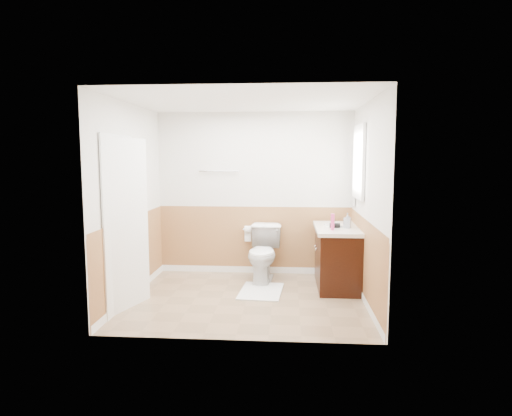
# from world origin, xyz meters

# --- Properties ---
(floor) EXTENTS (3.00, 3.00, 0.00)m
(floor) POSITION_xyz_m (0.00, 0.00, 0.00)
(floor) COLOR #8C7051
(floor) RESTS_ON ground
(ceiling) EXTENTS (3.00, 3.00, 0.00)m
(ceiling) POSITION_xyz_m (0.00, 0.00, 2.50)
(ceiling) COLOR white
(ceiling) RESTS_ON floor
(wall_back) EXTENTS (3.00, 0.00, 3.00)m
(wall_back) POSITION_xyz_m (0.00, 1.30, 1.25)
(wall_back) COLOR silver
(wall_back) RESTS_ON floor
(wall_front) EXTENTS (3.00, 0.00, 3.00)m
(wall_front) POSITION_xyz_m (0.00, -1.30, 1.25)
(wall_front) COLOR silver
(wall_front) RESTS_ON floor
(wall_left) EXTENTS (0.00, 3.00, 3.00)m
(wall_left) POSITION_xyz_m (-1.50, 0.00, 1.25)
(wall_left) COLOR silver
(wall_left) RESTS_ON floor
(wall_right) EXTENTS (0.00, 3.00, 3.00)m
(wall_right) POSITION_xyz_m (1.50, 0.00, 1.25)
(wall_right) COLOR silver
(wall_right) RESTS_ON floor
(wainscot_back) EXTENTS (3.00, 0.00, 3.00)m
(wainscot_back) POSITION_xyz_m (0.00, 1.29, 0.50)
(wainscot_back) COLOR #AC7845
(wainscot_back) RESTS_ON floor
(wainscot_front) EXTENTS (3.00, 0.00, 3.00)m
(wainscot_front) POSITION_xyz_m (0.00, -1.29, 0.50)
(wainscot_front) COLOR #AC7845
(wainscot_front) RESTS_ON floor
(wainscot_left) EXTENTS (0.00, 2.60, 2.60)m
(wainscot_left) POSITION_xyz_m (-1.49, 0.00, 0.50)
(wainscot_left) COLOR #AC7845
(wainscot_left) RESTS_ON floor
(wainscot_right) EXTENTS (0.00, 2.60, 2.60)m
(wainscot_right) POSITION_xyz_m (1.49, 0.00, 0.50)
(wainscot_right) COLOR #AC7845
(wainscot_right) RESTS_ON floor
(toilet) EXTENTS (0.51, 0.83, 0.81)m
(toilet) POSITION_xyz_m (0.17, 0.83, 0.41)
(toilet) COLOR white
(toilet) RESTS_ON floor
(bath_mat) EXTENTS (0.61, 0.84, 0.02)m
(bath_mat) POSITION_xyz_m (0.17, 0.29, 0.01)
(bath_mat) COLOR white
(bath_mat) RESTS_ON floor
(vanity_cabinet) EXTENTS (0.55, 1.10, 0.80)m
(vanity_cabinet) POSITION_xyz_m (1.21, 0.63, 0.40)
(vanity_cabinet) COLOR black
(vanity_cabinet) RESTS_ON floor
(vanity_knob_left) EXTENTS (0.03, 0.03, 0.03)m
(vanity_knob_left) POSITION_xyz_m (0.91, 0.53, 0.55)
(vanity_knob_left) COLOR silver
(vanity_knob_left) RESTS_ON vanity_cabinet
(vanity_knob_right) EXTENTS (0.03, 0.03, 0.03)m
(vanity_knob_right) POSITION_xyz_m (0.91, 0.73, 0.55)
(vanity_knob_right) COLOR silver
(vanity_knob_right) RESTS_ON vanity_cabinet
(countertop) EXTENTS (0.60, 1.15, 0.05)m
(countertop) POSITION_xyz_m (1.20, 0.63, 0.83)
(countertop) COLOR silver
(countertop) RESTS_ON vanity_cabinet
(sink_basin) EXTENTS (0.36, 0.36, 0.02)m
(sink_basin) POSITION_xyz_m (1.21, 0.78, 0.86)
(sink_basin) COLOR white
(sink_basin) RESTS_ON countertop
(faucet) EXTENTS (0.02, 0.02, 0.14)m
(faucet) POSITION_xyz_m (1.39, 0.78, 0.92)
(faucet) COLOR silver
(faucet) RESTS_ON countertop
(lotion_bottle) EXTENTS (0.05, 0.05, 0.22)m
(lotion_bottle) POSITION_xyz_m (1.11, 0.35, 0.96)
(lotion_bottle) COLOR #CF357B
(lotion_bottle) RESTS_ON countertop
(soap_dispenser) EXTENTS (0.12, 0.12, 0.21)m
(soap_dispenser) POSITION_xyz_m (1.33, 0.55, 0.95)
(soap_dispenser) COLOR #8C919D
(soap_dispenser) RESTS_ON countertop
(hair_dryer_body) EXTENTS (0.14, 0.07, 0.07)m
(hair_dryer_body) POSITION_xyz_m (1.16, 0.55, 0.89)
(hair_dryer_body) COLOR black
(hair_dryer_body) RESTS_ON countertop
(hair_dryer_handle) EXTENTS (0.03, 0.03, 0.07)m
(hair_dryer_handle) POSITION_xyz_m (1.13, 0.54, 0.86)
(hair_dryer_handle) COLOR black
(hair_dryer_handle) RESTS_ON countertop
(mirror_panel) EXTENTS (0.02, 0.35, 0.90)m
(mirror_panel) POSITION_xyz_m (1.48, 1.10, 1.55)
(mirror_panel) COLOR silver
(mirror_panel) RESTS_ON wall_right
(window_frame) EXTENTS (0.04, 0.80, 1.00)m
(window_frame) POSITION_xyz_m (1.47, 0.59, 1.75)
(window_frame) COLOR white
(window_frame) RESTS_ON wall_right
(window_glass) EXTENTS (0.01, 0.70, 0.90)m
(window_glass) POSITION_xyz_m (1.49, 0.59, 1.75)
(window_glass) COLOR white
(window_glass) RESTS_ON wall_right
(door) EXTENTS (0.29, 0.78, 2.04)m
(door) POSITION_xyz_m (-1.40, -0.45, 1.02)
(door) COLOR white
(door) RESTS_ON wall_left
(door_frame) EXTENTS (0.02, 0.92, 2.10)m
(door_frame) POSITION_xyz_m (-1.48, -0.45, 1.03)
(door_frame) COLOR white
(door_frame) RESTS_ON wall_left
(door_knob) EXTENTS (0.06, 0.06, 0.06)m
(door_knob) POSITION_xyz_m (-1.34, -0.12, 0.95)
(door_knob) COLOR silver
(door_knob) RESTS_ON door
(towel_bar) EXTENTS (0.62, 0.02, 0.02)m
(towel_bar) POSITION_xyz_m (-0.55, 1.25, 1.60)
(towel_bar) COLOR silver
(towel_bar) RESTS_ON wall_back
(tp_holder_bar) EXTENTS (0.14, 0.02, 0.02)m
(tp_holder_bar) POSITION_xyz_m (-0.10, 1.23, 0.70)
(tp_holder_bar) COLOR silver
(tp_holder_bar) RESTS_ON wall_back
(tp_roll) EXTENTS (0.10, 0.11, 0.11)m
(tp_roll) POSITION_xyz_m (-0.10, 1.23, 0.70)
(tp_roll) COLOR white
(tp_roll) RESTS_ON tp_holder_bar
(tp_sheet) EXTENTS (0.10, 0.01, 0.16)m
(tp_sheet) POSITION_xyz_m (-0.10, 1.23, 0.59)
(tp_sheet) COLOR white
(tp_sheet) RESTS_ON tp_roll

